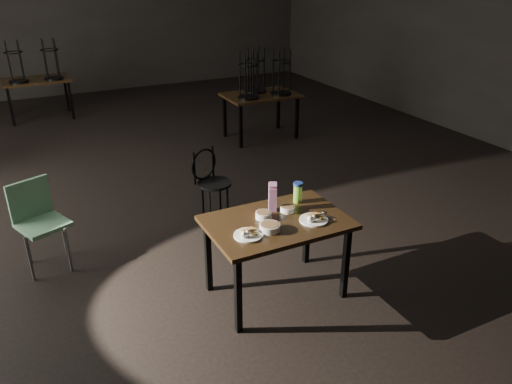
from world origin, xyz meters
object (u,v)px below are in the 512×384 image
main_table (277,228)px  bentwood_chair (210,178)px  school_chair (38,217)px  water_bottle (298,192)px  juice_carton (273,197)px

main_table → bentwood_chair: size_ratio=1.46×
bentwood_chair → school_chair: 1.88m
water_bottle → bentwood_chair: (-0.29, 1.44, -0.36)m
juice_carton → water_bottle: 0.29m
main_table → juice_carton: size_ratio=4.34×
juice_carton → bentwood_chair: size_ratio=0.34×
juice_carton → water_bottle: bearing=9.1°
main_table → juice_carton: 0.28m
bentwood_chair → juice_carton: bearing=-111.9°
water_bottle → school_chair: 2.49m
main_table → bentwood_chair: bentwood_chair is taller
juice_carton → school_chair: bearing=146.0°
bentwood_chair → school_chair: bearing=165.1°
juice_carton → bentwood_chair: (-0.00, 1.49, -0.39)m
main_table → water_bottle: size_ratio=6.19×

